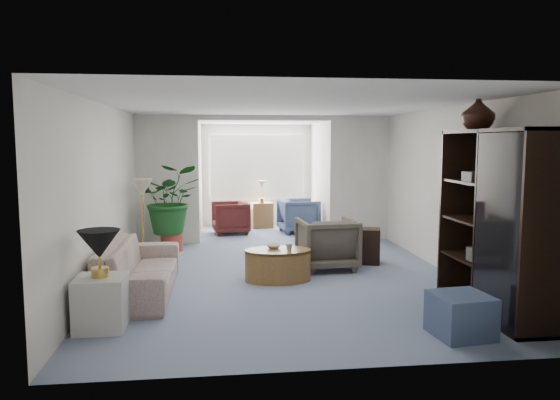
{
  "coord_description": "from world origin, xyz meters",
  "views": [
    {
      "loc": [
        -0.96,
        -7.32,
        1.97
      ],
      "look_at": [
        0.0,
        0.6,
        1.1
      ],
      "focal_mm": 33.85,
      "sensor_mm": 36.0,
      "label": 1
    }
  ],
  "objects": [
    {
      "name": "sofa",
      "position": [
        -1.99,
        -0.35,
        0.33
      ],
      "size": [
        0.89,
        2.26,
        0.66
      ],
      "primitive_type": "imported",
      "rotation": [
        0.0,
        0.0,
        1.57
      ],
      "color": "beige",
      "rests_on": "ground"
    },
    {
      "name": "back_pier_right",
      "position": [
        1.9,
        3.0,
        1.25
      ],
      "size": [
        1.2,
        0.12,
        2.5
      ],
      "primitive_type": "cube",
      "color": "white",
      "rests_on": "ground"
    },
    {
      "name": "coffee_cup",
      "position": [
        0.05,
        -0.06,
        0.5
      ],
      "size": [
        0.12,
        0.12,
        0.09
      ],
      "primitive_type": "imported",
      "rotation": [
        0.0,
        0.0,
        -0.19
      ],
      "color": "#B9B3A2",
      "rests_on": "coffee_table"
    },
    {
      "name": "cabinet_urn",
      "position": [
        2.23,
        -1.14,
        2.33
      ],
      "size": [
        0.4,
        0.4,
        0.41
      ],
      "primitive_type": "imported",
      "color": "black",
      "rests_on": "entertainment_cabinet"
    },
    {
      "name": "back_header",
      "position": [
        0.0,
        3.0,
        2.45
      ],
      "size": [
        2.6,
        0.12,
        0.1
      ],
      "primitive_type": "cube",
      "color": "white",
      "rests_on": "back_pier_left"
    },
    {
      "name": "floor",
      "position": [
        0.0,
        0.0,
        0.0
      ],
      "size": [
        6.0,
        6.0,
        0.0
      ],
      "primitive_type": "plane",
      "color": "#7F8EA8",
      "rests_on": "ground"
    },
    {
      "name": "coffee_bowl",
      "position": [
        -0.15,
        0.14,
        0.48
      ],
      "size": [
        0.25,
        0.25,
        0.05
      ],
      "primitive_type": "imported",
      "rotation": [
        0.0,
        0.0,
        -0.19
      ],
      "color": "beige",
      "rests_on": "coffee_table"
    },
    {
      "name": "sunroom_floor",
      "position": [
        0.0,
        4.1,
        0.0
      ],
      "size": [
        2.6,
        2.6,
        0.0
      ],
      "primitive_type": "plane",
      "color": "#7F8EA8",
      "rests_on": "ground"
    },
    {
      "name": "window_blinds",
      "position": [
        0.0,
        5.15,
        1.4
      ],
      "size": [
        2.2,
        0.02,
        1.5
      ],
      "primitive_type": "cube",
      "color": "white"
    },
    {
      "name": "wingback_chair",
      "position": [
        0.75,
        0.66,
        0.4
      ],
      "size": [
        0.91,
        0.94,
        0.8
      ],
      "primitive_type": "imported",
      "rotation": [
        0.0,
        0.0,
        3.21
      ],
      "color": "#595146",
      "rests_on": "ground"
    },
    {
      "name": "plant_pot",
      "position": [
        -1.78,
        2.33,
        0.16
      ],
      "size": [
        0.4,
        0.4,
        0.32
      ],
      "primitive_type": "cylinder",
      "color": "#B04333",
      "rests_on": "ground"
    },
    {
      "name": "entertainment_cabinet",
      "position": [
        2.23,
        -1.64,
        1.06
      ],
      "size": [
        0.51,
        1.91,
        2.12
      ],
      "primitive_type": "cube",
      "color": "black",
      "rests_on": "ground"
    },
    {
      "name": "side_table_dark",
      "position": [
        1.45,
        0.96,
        0.29
      ],
      "size": [
        0.56,
        0.5,
        0.57
      ],
      "primitive_type": "cube",
      "rotation": [
        0.0,
        0.0,
        -0.28
      ],
      "color": "black",
      "rests_on": "ground"
    },
    {
      "name": "house_plant",
      "position": [
        -1.78,
        2.33,
        0.95
      ],
      "size": [
        1.14,
        0.99,
        1.26
      ],
      "primitive_type": "imported",
      "color": "#1B501D",
      "rests_on": "plant_pot"
    },
    {
      "name": "floor_lamp",
      "position": [
        -2.15,
        1.34,
        1.25
      ],
      "size": [
        0.36,
        0.36,
        0.28
      ],
      "primitive_type": "cone",
      "color": "beige",
      "rests_on": "ground"
    },
    {
      "name": "sunroom_chair_blue",
      "position": [
        0.83,
        4.04,
        0.37
      ],
      "size": [
        0.9,
        0.88,
        0.74
      ],
      "primitive_type": "imported",
      "rotation": [
        0.0,
        0.0,
        1.69
      ],
      "color": "#4C5F83",
      "rests_on": "ground"
    },
    {
      "name": "coffee_table",
      "position": [
        -0.1,
        0.04,
        0.23
      ],
      "size": [
        1.11,
        1.11,
        0.45
      ],
      "primitive_type": "cylinder",
      "rotation": [
        0.0,
        0.0,
        -0.19
      ],
      "color": "olive",
      "rests_on": "ground"
    },
    {
      "name": "sunroom_table",
      "position": [
        0.08,
        4.79,
        0.29
      ],
      "size": [
        0.52,
        0.42,
        0.58
      ],
      "primitive_type": "cube",
      "rotation": [
        0.0,
        0.0,
        0.12
      ],
      "color": "olive",
      "rests_on": "ground"
    },
    {
      "name": "framed_picture",
      "position": [
        2.46,
        -0.1,
        1.7
      ],
      "size": [
        0.04,
        0.5,
        0.4
      ],
      "primitive_type": "cube",
      "color": "#BDB197"
    },
    {
      "name": "table_lamp",
      "position": [
        -2.19,
        -1.7,
        0.91
      ],
      "size": [
        0.44,
        0.44,
        0.3
      ],
      "primitive_type": "cone",
      "color": "black",
      "rests_on": "end_table"
    },
    {
      "name": "shelf_clutter",
      "position": [
        2.18,
        -1.76,
        1.09
      ],
      "size": [
        0.3,
        1.09,
        1.06
      ],
      "color": "black",
      "rests_on": "entertainment_cabinet"
    },
    {
      "name": "back_pier_left",
      "position": [
        -1.9,
        3.0,
        1.25
      ],
      "size": [
        1.2,
        0.12,
        2.5
      ],
      "primitive_type": "cube",
      "color": "white",
      "rests_on": "ground"
    },
    {
      "name": "ottoman",
      "position": [
        1.5,
        -2.36,
        0.22
      ],
      "size": [
        0.6,
        0.6,
        0.43
      ],
      "primitive_type": "cube",
      "rotation": [
        0.0,
        0.0,
        0.11
      ],
      "color": "#4C5F83",
      "rests_on": "ground"
    },
    {
      "name": "end_table",
      "position": [
        -2.19,
        -1.7,
        0.28
      ],
      "size": [
        0.51,
        0.51,
        0.56
      ],
      "primitive_type": "cube",
      "rotation": [
        0.0,
        0.0,
        -0.0
      ],
      "color": "beige",
      "rests_on": "ground"
    },
    {
      "name": "sunroom_chair_maroon",
      "position": [
        -0.67,
        4.04,
        0.35
      ],
      "size": [
        0.85,
        0.83,
        0.7
      ],
      "primitive_type": "imported",
      "rotation": [
        0.0,
        0.0,
        -1.45
      ],
      "color": "#521C1E",
      "rests_on": "ground"
    },
    {
      "name": "window_pane",
      "position": [
        0.0,
        5.18,
        1.4
      ],
      "size": [
        2.2,
        0.02,
        1.5
      ],
      "primitive_type": "cube",
      "color": "white"
    }
  ]
}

